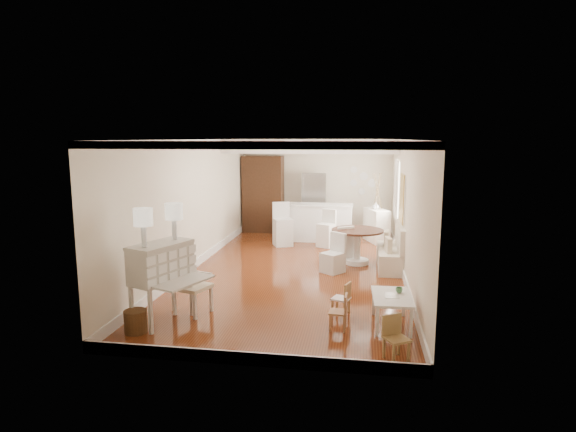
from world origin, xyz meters
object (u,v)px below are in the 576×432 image
(dining_table, at_px, (357,247))
(breakfast_counter, at_px, (315,222))
(gustavian_armchair, at_px, (193,286))
(wicker_basket, at_px, (136,321))
(bar_stool_left, at_px, (283,224))
(bar_stool_right, at_px, (326,228))
(kids_chair_b, at_px, (341,298))
(kids_chair_c, at_px, (397,338))
(secretary_bureau, at_px, (162,283))
(sideboard, at_px, (376,225))
(kids_table, at_px, (391,311))
(kids_chair_a, at_px, (338,311))
(slip_chair_near, at_px, (333,253))
(fridge, at_px, (326,204))
(slip_chair_far, at_px, (342,243))
(pantry_cabinet, at_px, (263,194))

(dining_table, xyz_separation_m, breakfast_counter, (-1.18, 2.37, 0.12))
(gustavian_armchair, height_order, dining_table, gustavian_armchair)
(wicker_basket, xyz_separation_m, bar_stool_left, (1.19, 6.04, 0.41))
(gustavian_armchair, bearing_deg, bar_stool_right, 0.78)
(kids_chair_b, xyz_separation_m, bar_stool_left, (-1.76, 4.84, 0.30))
(gustavian_armchair, distance_m, kids_chair_c, 3.39)
(secretary_bureau, distance_m, sideboard, 7.34)
(wicker_basket, distance_m, dining_table, 5.47)
(bar_stool_left, relative_size, bar_stool_right, 1.17)
(kids_chair_c, distance_m, breakfast_counter, 7.36)
(gustavian_armchair, bearing_deg, kids_chair_c, -91.22)
(kids_table, xyz_separation_m, kids_chair_a, (-0.79, -0.26, 0.04))
(dining_table, bearing_deg, slip_chair_near, -122.47)
(dining_table, bearing_deg, wicker_basket, -125.47)
(kids_chair_c, distance_m, bar_stool_left, 6.86)
(gustavian_armchair, bearing_deg, fridge, 6.55)
(kids_table, height_order, breakfast_counter, breakfast_counter)
(secretary_bureau, bearing_deg, dining_table, 75.22)
(kids_table, distance_m, bar_stool_right, 5.44)
(dining_table, height_order, breakfast_counter, breakfast_counter)
(breakfast_counter, xyz_separation_m, fridge, (0.20, 1.05, 0.39))
(kids_chair_c, height_order, slip_chair_far, slip_chair_far)
(secretary_bureau, bearing_deg, kids_chair_c, 9.00)
(dining_table, relative_size, bar_stool_left, 1.02)
(secretary_bureau, height_order, fridge, fridge)
(sideboard, bearing_deg, secretary_bureau, -139.24)
(gustavian_armchair, relative_size, slip_chair_near, 1.11)
(slip_chair_far, bearing_deg, gustavian_armchair, 29.94)
(secretary_bureau, distance_m, kids_chair_b, 2.84)
(bar_stool_left, height_order, pantry_cabinet, pantry_cabinet)
(kids_chair_b, bearing_deg, dining_table, -164.63)
(secretary_bureau, height_order, pantry_cabinet, pantry_cabinet)
(fridge, bearing_deg, bar_stool_right, -85.10)
(bar_stool_right, bearing_deg, kids_chair_c, -52.91)
(wicker_basket, xyz_separation_m, sideboard, (3.66, 6.94, 0.28))
(slip_chair_near, relative_size, slip_chair_far, 1.00)
(secretary_bureau, bearing_deg, wicker_basket, -95.28)
(gustavian_armchair, relative_size, bar_stool_left, 0.81)
(kids_chair_c, xyz_separation_m, slip_chair_far, (-0.91, 4.98, 0.13))
(kids_table, relative_size, kids_chair_a, 1.72)
(bar_stool_right, bearing_deg, wicker_basket, -86.21)
(kids_chair_c, relative_size, sideboard, 0.62)
(kids_table, xyz_separation_m, kids_chair_b, (-0.78, 0.37, 0.04))
(sideboard, bearing_deg, kids_chair_b, -118.42)
(dining_table, distance_m, breakfast_counter, 2.65)
(sideboard, bearing_deg, wicker_basket, -139.17)
(wicker_basket, xyz_separation_m, slip_chair_near, (2.66, 3.65, 0.25))
(bar_stool_right, relative_size, pantry_cabinet, 0.42)
(gustavian_armchair, relative_size, fridge, 0.52)
(kids_chair_a, relative_size, kids_chair_b, 1.01)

